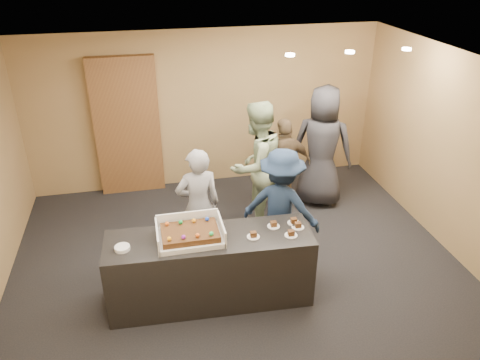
{
  "coord_description": "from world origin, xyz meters",
  "views": [
    {
      "loc": [
        -1.07,
        -5.11,
        3.97
      ],
      "look_at": [
        0.05,
        0.0,
        1.25
      ],
      "focal_mm": 35.0,
      "sensor_mm": 36.0,
      "label": 1
    }
  ],
  "objects_px": {
    "cake_box": "(190,235)",
    "person_navy_man": "(281,207)",
    "serving_counter": "(210,269)",
    "person_server_grey": "(198,206)",
    "plate_stack": "(122,248)",
    "person_dark_suit": "(322,147)",
    "person_sage_man": "(256,165)",
    "sheet_cake": "(190,233)",
    "person_brown_extra": "(284,165)",
    "storage_cabinet": "(127,127)"
  },
  "relations": [
    {
      "from": "person_brown_extra",
      "to": "person_navy_man",
      "type": "bearing_deg",
      "value": 63.86
    },
    {
      "from": "sheet_cake",
      "to": "person_dark_suit",
      "type": "relative_size",
      "value": 0.32
    },
    {
      "from": "storage_cabinet",
      "to": "person_brown_extra",
      "type": "xyz_separation_m",
      "value": [
        2.37,
        -1.18,
        -0.4
      ]
    },
    {
      "from": "person_server_grey",
      "to": "person_brown_extra",
      "type": "bearing_deg",
      "value": -151.16
    },
    {
      "from": "serving_counter",
      "to": "person_sage_man",
      "type": "distance_m",
      "value": 1.94
    },
    {
      "from": "person_sage_man",
      "to": "plate_stack",
      "type": "bearing_deg",
      "value": 8.81
    },
    {
      "from": "plate_stack",
      "to": "person_sage_man",
      "type": "relative_size",
      "value": 0.09
    },
    {
      "from": "storage_cabinet",
      "to": "cake_box",
      "type": "height_order",
      "value": "storage_cabinet"
    },
    {
      "from": "serving_counter",
      "to": "cake_box",
      "type": "height_order",
      "value": "cake_box"
    },
    {
      "from": "person_sage_man",
      "to": "sheet_cake",
      "type": "bearing_deg",
      "value": 22.39
    },
    {
      "from": "person_navy_man",
      "to": "person_dark_suit",
      "type": "distance_m",
      "value": 1.76
    },
    {
      "from": "person_sage_man",
      "to": "cake_box",
      "type": "bearing_deg",
      "value": 21.91
    },
    {
      "from": "person_server_grey",
      "to": "person_navy_man",
      "type": "xyz_separation_m",
      "value": [
        1.06,
        -0.26,
        -0.0
      ]
    },
    {
      "from": "serving_counter",
      "to": "sheet_cake",
      "type": "relative_size",
      "value": 3.74
    },
    {
      "from": "plate_stack",
      "to": "person_navy_man",
      "type": "relative_size",
      "value": 0.1
    },
    {
      "from": "person_brown_extra",
      "to": "person_dark_suit",
      "type": "bearing_deg",
      "value": -178.63
    },
    {
      "from": "serving_counter",
      "to": "person_server_grey",
      "type": "relative_size",
      "value": 1.47
    },
    {
      "from": "cake_box",
      "to": "plate_stack",
      "type": "height_order",
      "value": "cake_box"
    },
    {
      "from": "serving_counter",
      "to": "plate_stack",
      "type": "bearing_deg",
      "value": -175.4
    },
    {
      "from": "plate_stack",
      "to": "storage_cabinet",
      "type": "bearing_deg",
      "value": 88.13
    },
    {
      "from": "cake_box",
      "to": "person_server_grey",
      "type": "xyz_separation_m",
      "value": [
        0.21,
        0.86,
        -0.13
      ]
    },
    {
      "from": "person_sage_man",
      "to": "person_dark_suit",
      "type": "bearing_deg",
      "value": 167.34
    },
    {
      "from": "serving_counter",
      "to": "sheet_cake",
      "type": "distance_m",
      "value": 0.59
    },
    {
      "from": "person_sage_man",
      "to": "person_navy_man",
      "type": "distance_m",
      "value": 0.99
    },
    {
      "from": "person_navy_man",
      "to": "person_brown_extra",
      "type": "xyz_separation_m",
      "value": [
        0.44,
        1.27,
        -0.04
      ]
    },
    {
      "from": "storage_cabinet",
      "to": "person_sage_man",
      "type": "distance_m",
      "value": 2.37
    },
    {
      "from": "cake_box",
      "to": "person_server_grey",
      "type": "height_order",
      "value": "person_server_grey"
    },
    {
      "from": "cake_box",
      "to": "person_dark_suit",
      "type": "relative_size",
      "value": 0.38
    },
    {
      "from": "cake_box",
      "to": "plate_stack",
      "type": "bearing_deg",
      "value": -175.87
    },
    {
      "from": "serving_counter",
      "to": "storage_cabinet",
      "type": "relative_size",
      "value": 1.02
    },
    {
      "from": "person_server_grey",
      "to": "cake_box",
      "type": "bearing_deg",
      "value": 71.01
    },
    {
      "from": "plate_stack",
      "to": "person_brown_extra",
      "type": "distance_m",
      "value": 3.13
    },
    {
      "from": "person_navy_man",
      "to": "cake_box",
      "type": "bearing_deg",
      "value": 58.29
    },
    {
      "from": "cake_box",
      "to": "person_dark_suit",
      "type": "bearing_deg",
      "value": 39.72
    },
    {
      "from": "person_server_grey",
      "to": "sheet_cake",
      "type": "bearing_deg",
      "value": 71.4
    },
    {
      "from": "cake_box",
      "to": "storage_cabinet",
      "type": "bearing_deg",
      "value": 102.17
    },
    {
      "from": "storage_cabinet",
      "to": "person_dark_suit",
      "type": "bearing_deg",
      "value": -19.75
    },
    {
      "from": "cake_box",
      "to": "person_navy_man",
      "type": "relative_size",
      "value": 0.46
    },
    {
      "from": "person_server_grey",
      "to": "person_navy_man",
      "type": "bearing_deg",
      "value": 161.19
    },
    {
      "from": "serving_counter",
      "to": "person_dark_suit",
      "type": "xyz_separation_m",
      "value": [
        2.14,
        1.99,
        0.55
      ]
    },
    {
      "from": "serving_counter",
      "to": "person_navy_man",
      "type": "relative_size",
      "value": 1.48
    },
    {
      "from": "sheet_cake",
      "to": "plate_stack",
      "type": "relative_size",
      "value": 3.75
    },
    {
      "from": "person_brown_extra",
      "to": "cake_box",
      "type": "bearing_deg",
      "value": 40.44
    },
    {
      "from": "plate_stack",
      "to": "person_server_grey",
      "type": "xyz_separation_m",
      "value": [
        0.97,
        0.91,
        -0.11
      ]
    },
    {
      "from": "person_brown_extra",
      "to": "plate_stack",
      "type": "bearing_deg",
      "value": 30.84
    },
    {
      "from": "cake_box",
      "to": "person_brown_extra",
      "type": "distance_m",
      "value": 2.54
    },
    {
      "from": "person_dark_suit",
      "to": "person_navy_man",
      "type": "bearing_deg",
      "value": 80.64
    },
    {
      "from": "person_sage_man",
      "to": "person_dark_suit",
      "type": "distance_m",
      "value": 1.25
    },
    {
      "from": "cake_box",
      "to": "plate_stack",
      "type": "relative_size",
      "value": 4.39
    },
    {
      "from": "person_navy_man",
      "to": "person_brown_extra",
      "type": "relative_size",
      "value": 1.05
    }
  ]
}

